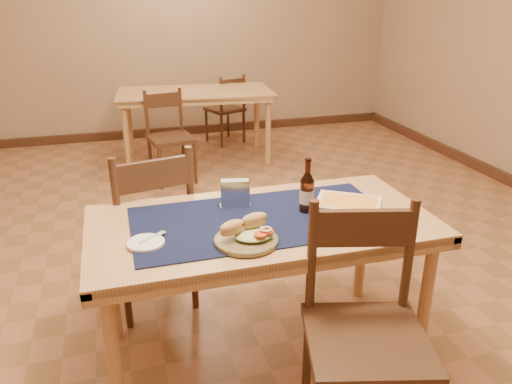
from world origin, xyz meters
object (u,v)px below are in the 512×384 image
object	(u,v)px
chair_main_far	(149,225)
chair_main_near	(365,329)
sandwich_plate	(247,235)
beer_bottle	(307,192)
main_table	(262,235)
napkin_holder	(235,194)
back_table	(195,99)

from	to	relation	value
chair_main_far	chair_main_near	world-z (taller)	chair_main_near
sandwich_plate	beer_bottle	distance (m)	0.43
main_table	sandwich_plate	xyz separation A→B (m)	(-0.13, -0.20, 0.12)
main_table	chair_main_far	size ratio (longest dim) A/B	1.61
beer_bottle	napkin_holder	xyz separation A→B (m)	(-0.31, 0.16, -0.03)
chair_main_near	chair_main_far	bearing A→B (deg)	121.86
sandwich_plate	beer_bottle	xyz separation A→B (m)	(0.36, 0.22, 0.07)
chair_main_far	back_table	bearing A→B (deg)	74.67
chair_main_far	napkin_holder	bearing A→B (deg)	-44.30
chair_main_near	sandwich_plate	xyz separation A→B (m)	(-0.37, 0.40, 0.27)
main_table	beer_bottle	world-z (taller)	beer_bottle
beer_bottle	napkin_holder	distance (m)	0.35
chair_main_near	sandwich_plate	size ratio (longest dim) A/B	3.64
chair_main_far	napkin_holder	world-z (taller)	chair_main_far
napkin_holder	chair_main_near	bearing A→B (deg)	-67.39
chair_main_far	beer_bottle	world-z (taller)	beer_bottle
chair_main_far	sandwich_plate	size ratio (longest dim) A/B	3.62
beer_bottle	main_table	bearing A→B (deg)	-174.32
chair_main_far	sandwich_plate	bearing A→B (deg)	-64.90
main_table	back_table	size ratio (longest dim) A/B	0.95
back_table	sandwich_plate	world-z (taller)	sandwich_plate
back_table	chair_main_near	bearing A→B (deg)	-89.99
sandwich_plate	beer_bottle	size ratio (longest dim) A/B	1.04
main_table	napkin_holder	world-z (taller)	napkin_holder
chair_main_near	beer_bottle	xyz separation A→B (m)	(-0.01, 0.62, 0.33)
chair_main_near	napkin_holder	size ratio (longest dim) A/B	6.23
chair_main_near	beer_bottle	bearing A→B (deg)	90.92
sandwich_plate	main_table	bearing A→B (deg)	57.77
back_table	chair_main_far	world-z (taller)	chair_main_far
back_table	chair_main_far	distance (m)	2.76
back_table	chair_main_far	bearing A→B (deg)	-105.33
main_table	chair_main_far	xyz separation A→B (m)	(-0.49, 0.57, -0.15)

